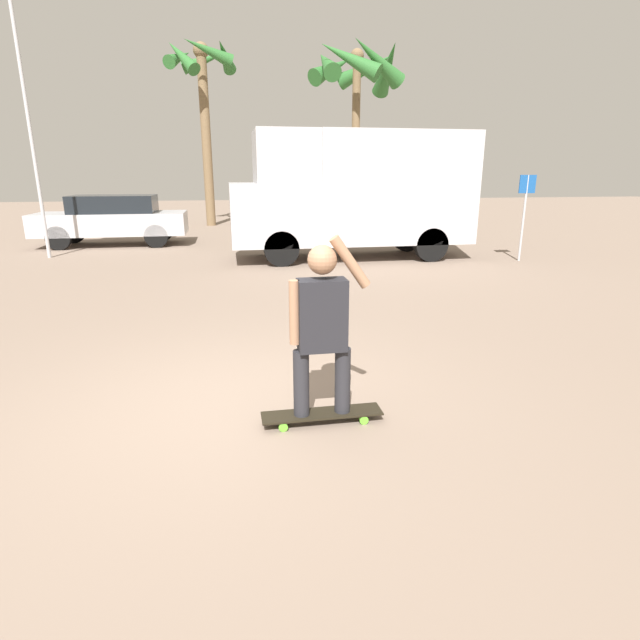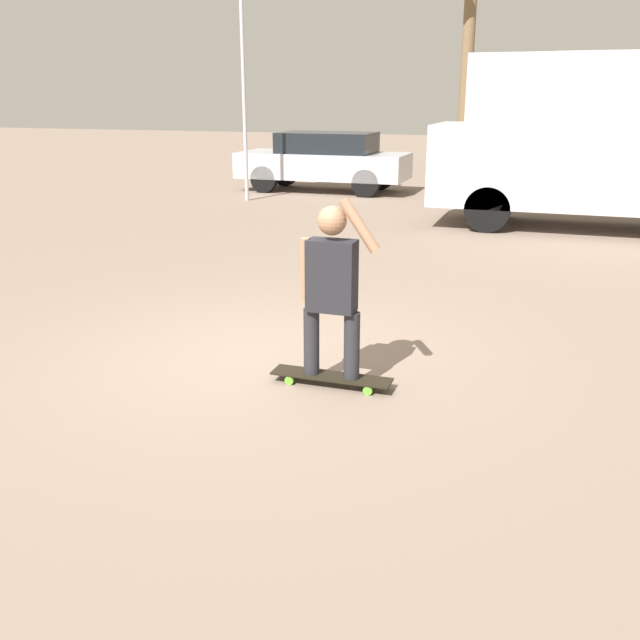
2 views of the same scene
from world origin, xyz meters
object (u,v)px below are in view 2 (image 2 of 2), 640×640
at_px(skateboard, 331,377).
at_px(person_skateboarder, 332,282).
at_px(parked_car_silver, 324,160).
at_px(flagpole, 244,2).
at_px(camper_van, 612,137).

bearing_deg(skateboard, person_skateboarder, -180.00).
distance_m(skateboard, person_skateboarder, 0.88).
relative_size(skateboard, parked_car_silver, 0.24).
bearing_deg(flagpole, person_skateboarder, -62.45).
distance_m(skateboard, flagpole, 12.51).
relative_size(camper_van, flagpole, 0.79).
xyz_separation_m(skateboard, person_skateboarder, (-0.00, -0.00, 0.88)).
bearing_deg(parked_car_silver, flagpole, -117.46).
distance_m(skateboard, camper_van, 9.42).
bearing_deg(person_skateboarder, skateboard, 0.00).
height_order(parked_car_silver, flagpole, flagpole).
bearing_deg(camper_van, flagpole, 169.52).
height_order(person_skateboarder, parked_car_silver, person_skateboarder).
xyz_separation_m(camper_van, flagpole, (-7.98, 1.48, 2.73)).
bearing_deg(flagpole, parked_car_silver, 62.54).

